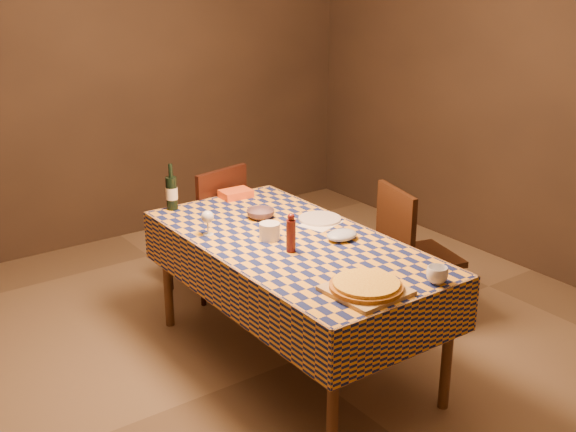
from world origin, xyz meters
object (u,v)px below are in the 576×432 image
Objects in this scene: pizza at (366,285)px; white_plate at (320,219)px; cutting_board at (366,290)px; chair_far at (212,223)px; wine_bottle at (172,192)px; chair_right at (410,249)px; bowl at (261,214)px; dining_table at (293,253)px.

white_plate is (0.43, 0.90, -0.03)m from pizza.
cutting_board is 1.83m from chair_far.
wine_bottle is 1.53m from chair_right.
bowl is at bearing 151.07° from chair_right.
wine_bottle is at bearing 96.87° from cutting_board.
cutting_board is (-0.11, -0.73, 0.09)m from dining_table.
chair_right is (0.88, -0.05, -0.17)m from dining_table.
dining_table is 1.10m from chair_far.
chair_right is at bearing 34.62° from pizza.
wine_bottle is 1.14× the size of white_plate.
dining_table is 7.24× the size of white_plate.
wine_bottle is at bearing 96.87° from pizza.
cutting_board is 0.36× the size of chair_far.
wine_bottle is at bearing 132.09° from white_plate.
cutting_board is 1.22m from chair_right.
cutting_board is 1.15m from bowl.
pizza is at bearing -98.50° from dining_table.
pizza is 1.54× the size of white_plate.
chair_far reaches higher than pizza.
chair_right reaches higher than white_plate.
chair_right is at bearing -55.20° from chair_far.
pizza is 2.34× the size of bowl.
chair_right is at bearing -3.04° from dining_table.
chair_far is at bearing 83.58° from cutting_board.
bowl reaches higher than dining_table.
white_plate is at bearing -41.08° from bowl.
pizza reaches higher than dining_table.
white_plate is at bearing -47.91° from wine_bottle.
chair_right is at bearing 34.62° from cutting_board.
cutting_board is 0.36× the size of chair_right.
cutting_board is at bearing -145.38° from chair_right.
pizza reaches higher than bowl.
chair_right is at bearing -21.70° from white_plate.
chair_far is (0.39, 0.21, -0.36)m from wine_bottle.
chair_far and chair_right have the same top height.
dining_table is 0.74m from pizza.
chair_far reaches higher than white_plate.
bowl is (0.16, 1.13, -0.01)m from pizza.
white_plate is 0.27× the size of chair_right.
chair_right is (0.55, -0.22, -0.25)m from white_plate.
wine_bottle is 0.31× the size of chair_right.
white_plate is (0.32, 0.17, 0.08)m from dining_table.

